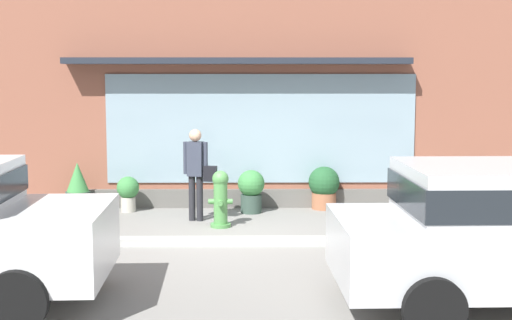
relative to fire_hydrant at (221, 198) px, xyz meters
The scene contains 10 objects.
ground_plane 1.26m from the fire_hydrant, 76.55° to the right, with size 60.00×60.00×0.00m, color gray.
curb_strip 1.43m from the fire_hydrant, 78.52° to the right, with size 14.00×0.24×0.12m, color #B2B2AD.
storefront 2.86m from the fire_hydrant, 82.37° to the left, with size 14.00×0.81×5.04m.
fire_hydrant is the anchor object (origin of this frame).
pedestrian_with_handbag 0.83m from the fire_hydrant, 129.66° to the left, with size 0.62×0.28×1.65m.
potted_plant_by_entrance 3.17m from the fire_hydrant, 152.36° to the left, with size 0.47×0.47×0.94m.
potted_plant_doorstep 2.57m from the fire_hydrant, 40.31° to the left, with size 0.61×0.61×0.84m.
potted_plant_trailing_edge 2.31m from the fire_hydrant, 142.66° to the left, with size 0.43×0.43×0.68m.
potted_plant_corner_tall 1.38m from the fire_hydrant, 67.32° to the left, with size 0.51×0.51×0.82m.
potted_plant_window_right 5.06m from the fire_hydrant, 19.33° to the left, with size 0.47×0.47×0.70m.
Camera 1 is at (0.23, -10.80, 2.59)m, focal length 49.38 mm.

